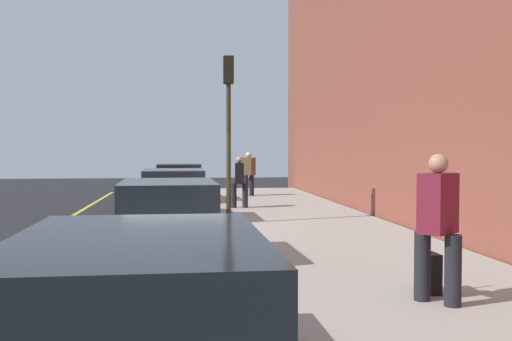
# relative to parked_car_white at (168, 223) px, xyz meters

# --- Properties ---
(ground_plane) EXTENTS (56.00, 56.00, 0.00)m
(ground_plane) POSITION_rel_parked_car_white_xyz_m (4.55, -0.03, -0.76)
(ground_plane) COLOR black
(sidewalk) EXTENTS (28.00, 4.60, 0.15)m
(sidewalk) POSITION_rel_parked_car_white_xyz_m (4.55, -3.33, -0.68)
(sidewalk) COLOR #A39E93
(sidewalk) RESTS_ON ground
(lane_stripe_centre) EXTENTS (28.00, 0.14, 0.01)m
(lane_stripe_centre) POSITION_rel_parked_car_white_xyz_m (4.55, 3.17, -0.76)
(lane_stripe_centre) COLOR gold
(lane_stripe_centre) RESTS_ON ground
(snow_bank_curb) EXTENTS (5.58, 0.56, 0.22)m
(snow_bank_curb) POSITION_rel_parked_car_white_xyz_m (1.44, -0.73, -0.65)
(snow_bank_curb) COLOR white
(snow_bank_curb) RESTS_ON ground
(parked_car_white) EXTENTS (4.77, 2.02, 1.51)m
(parked_car_white) POSITION_rel_parked_car_white_xyz_m (0.00, 0.00, 0.00)
(parked_car_white) COLOR black
(parked_car_white) RESTS_ON ground
(parked_car_maroon) EXTENTS (4.56, 1.96, 1.51)m
(parked_car_maroon) POSITION_rel_parked_car_white_xyz_m (5.90, 0.02, -0.00)
(parked_car_maroon) COLOR black
(parked_car_maroon) RESTS_ON ground
(parked_car_navy) EXTENTS (4.39, 2.00, 1.51)m
(parked_car_navy) POSITION_rel_parked_car_white_xyz_m (12.24, -0.03, -0.00)
(parked_car_navy) COLOR black
(parked_car_navy) RESTS_ON ground
(pedestrian_brown_coat) EXTENTS (0.56, 0.56, 1.80)m
(pedestrian_brown_coat) POSITION_rel_parked_car_white_xyz_m (13.80, -2.89, 0.35)
(pedestrian_brown_coat) COLOR black
(pedestrian_brown_coat) RESTS_ON sidewalk
(pedestrian_black_coat) EXTENTS (0.48, 0.55, 1.68)m
(pedestrian_black_coat) POSITION_rel_parked_car_white_xyz_m (8.80, -2.05, 0.29)
(pedestrian_black_coat) COLOR black
(pedestrian_black_coat) RESTS_ON sidewalk
(pedestrian_burgundy_coat) EXTENTS (0.56, 0.59, 1.86)m
(pedestrian_burgundy_coat) POSITION_rel_parked_car_white_xyz_m (-3.53, -3.41, 0.38)
(pedestrian_burgundy_coat) COLOR black
(pedestrian_burgundy_coat) RESTS_ON sidewalk
(traffic_light_pole) EXTENTS (0.35, 0.26, 4.29)m
(traffic_light_pole) POSITION_rel_parked_car_white_xyz_m (4.78, -1.41, 2.30)
(traffic_light_pole) COLOR #2D2D19
(traffic_light_pole) RESTS_ON sidewalk
(rolling_suitcase) EXTENTS (0.34, 0.22, 0.90)m
(rolling_suitcase) POSITION_rel_parked_car_white_xyz_m (-3.03, -3.52, -0.34)
(rolling_suitcase) COLOR black
(rolling_suitcase) RESTS_ON sidewalk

